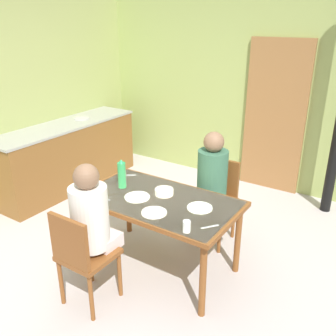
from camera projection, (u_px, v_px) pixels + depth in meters
The scene contains 19 objects.
ground_plane at pixel (136, 263), 3.63m from camera, with size 6.48×6.48×0.00m, color #BCB4B5.
wall_back at pixel (245, 90), 5.07m from camera, with size 4.66×0.10×2.61m, color #A0B261.
wall_left at pixel (25, 95), 4.75m from camera, with size 0.10×3.74×2.61m, color #A3AE64.
door_wooden at pixel (275, 118), 4.88m from camera, with size 0.80×0.05×2.00m, color #9B693B.
kitchen_counter at pixel (67, 155), 5.14m from camera, with size 0.61×2.17×0.91m.
dining_table at pixel (159, 206), 3.34m from camera, with size 1.42×0.81×0.72m.
chair_near_diner at pixel (81, 254), 2.92m from camera, with size 0.40×0.40×0.87m.
chair_far_diner at pixel (216, 195), 3.88m from camera, with size 0.40×0.40×0.87m.
person_near_diner at pixel (91, 215), 2.92m from camera, with size 0.30×0.37×0.77m.
person_far_diner at pixel (212, 175), 3.67m from camera, with size 0.30×0.37×0.77m.
water_bottle_green_near at pixel (122, 174), 3.50m from camera, with size 0.08×0.08×0.28m.
serving_bowl_center at pixel (164, 192), 3.39m from camera, with size 0.17×0.17×0.06m, color white.
dinner_plate_near_left at pixel (154, 212), 3.08m from camera, with size 0.21×0.21×0.01m, color white.
dinner_plate_near_right at pixel (137, 197), 3.34m from camera, with size 0.23×0.23×0.01m, color white.
dinner_plate_far_center at pixel (200, 208), 3.15m from camera, with size 0.22×0.22×0.01m, color white.
drinking_glass_by_near_diner at pixel (187, 226), 2.80m from camera, with size 0.06×0.06×0.09m, color silver.
cutlery_knife_near at pixel (210, 227), 2.88m from camera, with size 0.15×0.02×0.00m, color silver.
cutlery_fork_near at pixel (128, 175), 3.81m from camera, with size 0.15×0.02×0.00m, color silver.
cutlery_knife_far at pixel (104, 198), 3.33m from camera, with size 0.15×0.02×0.00m, color silver.
Camera 1 is at (1.92, -2.34, 2.24)m, focal length 39.67 mm.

